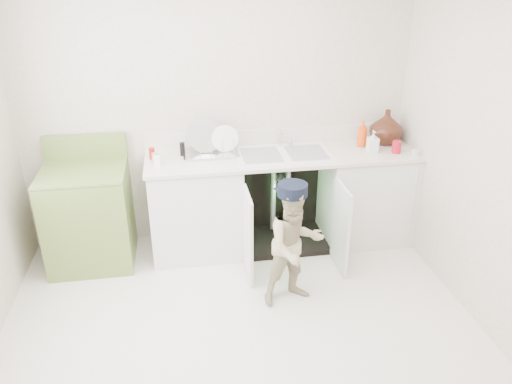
% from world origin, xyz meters
% --- Properties ---
extents(ground, '(3.50, 3.50, 0.00)m').
position_xyz_m(ground, '(0.00, 0.00, 0.00)').
color(ground, beige).
rests_on(ground, ground).
extents(room_shell, '(6.00, 5.50, 1.26)m').
position_xyz_m(room_shell, '(0.00, 0.00, 1.25)').
color(room_shell, beige).
rests_on(room_shell, ground).
extents(counter_run, '(2.44, 1.02, 1.22)m').
position_xyz_m(counter_run, '(0.58, 1.21, 0.47)').
color(counter_run, silver).
rests_on(counter_run, ground).
extents(avocado_stove, '(0.70, 0.65, 1.09)m').
position_xyz_m(avocado_stove, '(-1.18, 1.18, 0.45)').
color(avocado_stove, olive).
rests_on(avocado_stove, ground).
extents(repair_worker, '(0.56, 0.78, 1.01)m').
position_xyz_m(repair_worker, '(0.45, 0.32, 0.51)').
color(repair_worker, tan).
rests_on(repair_worker, ground).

